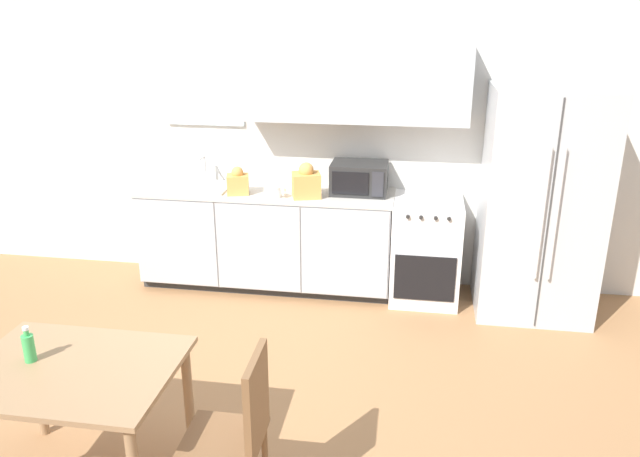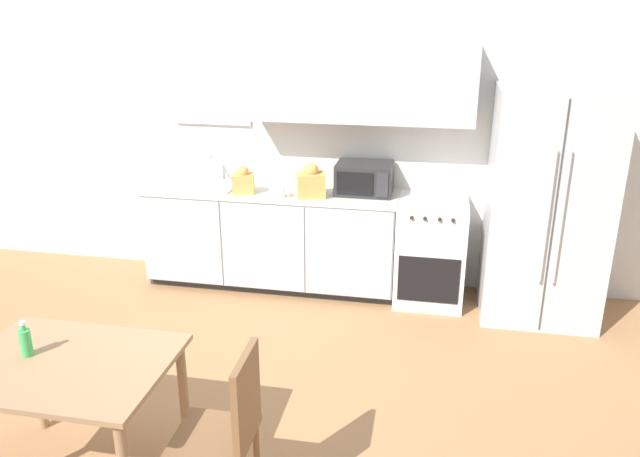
% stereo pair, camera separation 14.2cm
% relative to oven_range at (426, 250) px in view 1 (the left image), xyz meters
% --- Properties ---
extents(ground_plane, '(12.00, 12.00, 0.00)m').
position_rel_oven_range_xyz_m(ground_plane, '(-1.23, -1.73, -0.46)').
color(ground_plane, '#9E7047').
extents(wall_back, '(12.00, 0.38, 2.70)m').
position_rel_oven_range_xyz_m(wall_back, '(-1.14, 0.31, 0.99)').
color(wall_back, silver).
rests_on(wall_back, ground_plane).
extents(kitchen_counter, '(2.30, 0.61, 0.92)m').
position_rel_oven_range_xyz_m(kitchen_counter, '(-1.44, 0.02, 0.01)').
color(kitchen_counter, '#333333').
rests_on(kitchen_counter, ground_plane).
extents(oven_range, '(0.59, 0.64, 0.91)m').
position_rel_oven_range_xyz_m(oven_range, '(0.00, 0.00, 0.00)').
color(oven_range, white).
rests_on(oven_range, ground_plane).
extents(refrigerator, '(0.92, 0.82, 1.90)m').
position_rel_oven_range_xyz_m(refrigerator, '(0.90, -0.07, 0.50)').
color(refrigerator, silver).
rests_on(refrigerator, ground_plane).
extents(kitchen_sink, '(0.56, 0.44, 0.26)m').
position_rel_oven_range_xyz_m(kitchen_sink, '(-2.06, 0.03, 0.48)').
color(kitchen_sink, '#B7BABC').
rests_on(kitchen_sink, kitchen_counter).
extents(microwave, '(0.49, 0.38, 0.27)m').
position_rel_oven_range_xyz_m(microwave, '(-0.61, 0.10, 0.60)').
color(microwave, '#282828').
rests_on(microwave, kitchen_counter).
extents(coffee_mug, '(0.13, 0.10, 0.10)m').
position_rel_oven_range_xyz_m(coffee_mug, '(-1.30, -0.16, 0.52)').
color(coffee_mug, white).
rests_on(coffee_mug, kitchen_counter).
extents(grocery_bag_0, '(0.28, 0.26, 0.31)m').
position_rel_oven_range_xyz_m(grocery_bag_0, '(-1.05, -0.10, 0.60)').
color(grocery_bag_0, '#DB994C').
rests_on(grocery_bag_0, kitchen_counter).
extents(grocery_bag_1, '(0.22, 0.20, 0.25)m').
position_rel_oven_range_xyz_m(grocery_bag_1, '(-1.66, -0.10, 0.57)').
color(grocery_bag_1, '#DB994C').
rests_on(grocery_bag_1, kitchen_counter).
extents(dining_table, '(1.08, 0.82, 0.74)m').
position_rel_oven_range_xyz_m(dining_table, '(-1.82, -2.65, 0.18)').
color(dining_table, '#997551').
rests_on(dining_table, ground_plane).
extents(dining_chair_side, '(0.41, 0.41, 0.93)m').
position_rel_oven_range_xyz_m(dining_chair_side, '(-0.91, -2.71, 0.08)').
color(dining_chair_side, brown).
rests_on(dining_chair_side, ground_plane).
extents(drink_bottle, '(0.06, 0.06, 0.20)m').
position_rel_oven_range_xyz_m(drink_bottle, '(-2.06, -2.63, 0.37)').
color(drink_bottle, '#3FB259').
rests_on(drink_bottle, dining_table).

